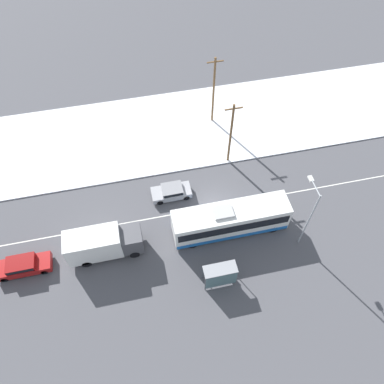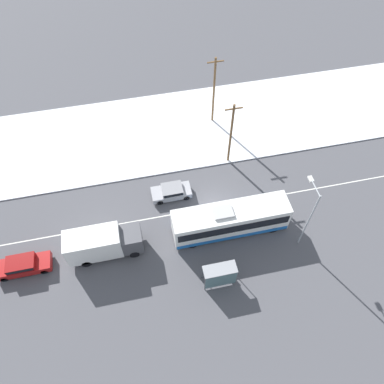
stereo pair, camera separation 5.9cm
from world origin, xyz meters
TOP-DOWN VIEW (x-y plane):
  - ground_plane at (0.00, 0.00)m, footprint 120.00×120.00m
  - snow_lot at (0.00, 11.76)m, footprint 80.00×12.91m
  - lane_marking_center at (0.00, 0.00)m, footprint 60.00×0.12m
  - city_bus at (0.90, -2.81)m, footprint 10.99×2.57m
  - box_truck at (-11.07, -2.78)m, footprint 6.82×2.30m
  - sedan_car at (-3.84, 2.32)m, footprint 4.05×1.80m
  - parked_car_near_truck at (-18.36, -2.93)m, footprint 4.77×1.80m
  - pedestrian_at_stop at (-0.71, -6.90)m, footprint 0.61×0.27m
  - bus_shelter at (-1.42, -7.98)m, footprint 2.89×1.20m
  - streetlamp at (7.00, -5.21)m, footprint 0.36×2.26m
  - utility_pole_roadside at (3.12, 5.71)m, footprint 1.80×0.24m
  - utility_pole_snowlot at (2.94, 12.24)m, footprint 1.80×0.24m

SIDE VIEW (x-z plane):
  - ground_plane at x=0.00m, z-range 0.00..0.00m
  - lane_marking_center at x=0.00m, z-range 0.00..0.00m
  - snow_lot at x=0.00m, z-range 0.00..0.12m
  - sedan_car at x=-3.84m, z-range 0.07..1.40m
  - parked_car_near_truck at x=-18.36m, z-range 0.07..1.54m
  - pedestrian_at_stop at x=-0.71m, z-range 0.19..1.90m
  - bus_shelter at x=-1.42m, z-range 0.48..2.88m
  - city_bus at x=0.90m, z-range -0.04..3.44m
  - box_truck at x=-11.07m, z-range 0.15..3.41m
  - utility_pole_roadside at x=3.12m, z-range 0.19..8.26m
  - utility_pole_snowlot at x=2.94m, z-range 0.19..8.96m
  - streetlamp at x=7.00m, z-range 0.95..8.70m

